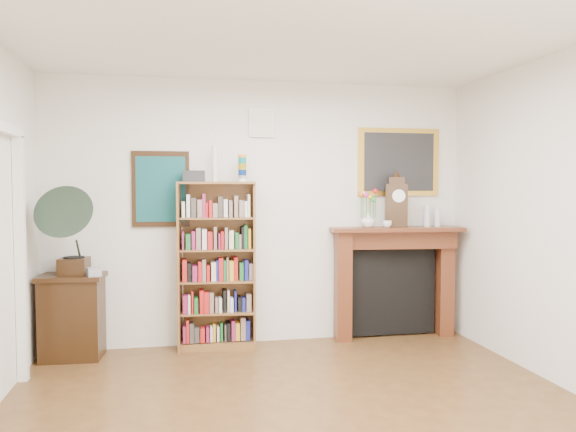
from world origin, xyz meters
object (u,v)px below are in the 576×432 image
object	(u,v)px
fireplace	(394,272)
cd_stack	(94,272)
bottle_right	(438,218)
side_cabinet	(72,316)
teacup	(387,224)
bottle_left	(427,216)
bookshelf	(217,256)
flower_vase	(368,220)
mantel_clock	(396,203)
gramophone	(70,226)

from	to	relation	value
fireplace	cd_stack	bearing A→B (deg)	-170.38
fireplace	bottle_right	world-z (taller)	bottle_right
side_cabinet	bottle_right	world-z (taller)	bottle_right
teacup	bottle_left	world-z (taller)	bottle_left
side_cabinet	fireplace	xyz separation A→B (m)	(3.37, 0.13, 0.32)
bookshelf	side_cabinet	size ratio (longest dim) A/B	2.42
side_cabinet	flower_vase	xyz separation A→B (m)	(3.04, 0.08, 0.90)
side_cabinet	teacup	distance (m)	3.35
side_cabinet	bottle_left	distance (m)	3.85
mantel_clock	bottle_left	distance (m)	0.40
side_cabinet	cd_stack	xyz separation A→B (m)	(0.23, -0.13, 0.45)
side_cabinet	flower_vase	world-z (taller)	flower_vase
side_cabinet	bottle_left	xyz separation A→B (m)	(3.74, 0.09, 0.94)
fireplace	mantel_clock	world-z (taller)	mantel_clock
bottle_left	bottle_right	size ratio (longest dim) A/B	1.20
teacup	flower_vase	bearing A→B (deg)	163.55
bottle_right	cd_stack	bearing A→B (deg)	-176.75
side_cabinet	teacup	bearing A→B (deg)	4.37
gramophone	mantel_clock	distance (m)	3.36
bookshelf	side_cabinet	world-z (taller)	bookshelf
cd_stack	mantel_clock	distance (m)	3.21
cd_stack	side_cabinet	bearing A→B (deg)	149.45
fireplace	bottle_right	xyz separation A→B (m)	(0.48, -0.06, 0.60)
flower_vase	bottle_right	xyz separation A→B (m)	(0.81, -0.01, 0.02)
bookshelf	gramophone	size ratio (longest dim) A/B	2.31
bookshelf	bottle_left	size ratio (longest dim) A/B	8.28
bookshelf	cd_stack	world-z (taller)	bookshelf
fireplace	gramophone	bearing A→B (deg)	-170.73
side_cabinet	gramophone	xyz separation A→B (m)	(0.02, -0.13, 0.90)
fireplace	gramophone	size ratio (longest dim) A/B	1.72
fireplace	mantel_clock	bearing A→B (deg)	-88.30
side_cabinet	gramophone	world-z (taller)	gramophone
bookshelf	fireplace	xyz separation A→B (m)	(1.96, 0.06, -0.23)
side_cabinet	flower_vase	size ratio (longest dim) A/B	5.22
bookshelf	side_cabinet	bearing A→B (deg)	-171.00
flower_vase	teacup	xyz separation A→B (m)	(0.20, -0.06, -0.04)
fireplace	bottle_left	size ratio (longest dim) A/B	6.18
side_cabinet	bookshelf	bearing A→B (deg)	7.12
fireplace	side_cabinet	bearing A→B (deg)	-172.99
bookshelf	flower_vase	xyz separation A→B (m)	(1.63, 0.00, 0.35)
bookshelf	bottle_left	world-z (taller)	bookshelf
mantel_clock	bottle_left	xyz separation A→B (m)	(0.37, 0.02, -0.14)
mantel_clock	flower_vase	world-z (taller)	mantel_clock
bottle_left	fireplace	bearing A→B (deg)	173.38
fireplace	flower_vase	distance (m)	0.67
bookshelf	gramophone	xyz separation A→B (m)	(-1.39, -0.21, 0.34)
bookshelf	fireplace	bearing A→B (deg)	7.51
fireplace	teacup	bearing A→B (deg)	-133.88
bookshelf	side_cabinet	distance (m)	1.52
gramophone	cd_stack	bearing A→B (deg)	4.19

